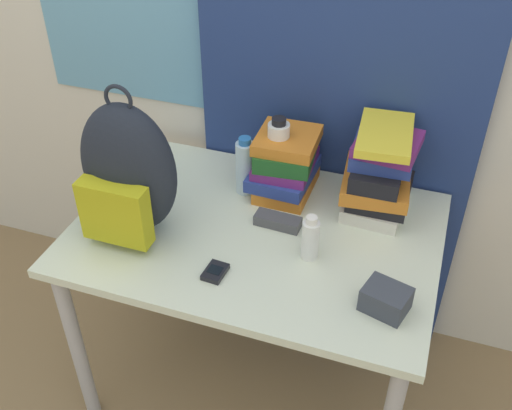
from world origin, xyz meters
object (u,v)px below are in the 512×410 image
book_stack_center (380,172)px  cell_phone (215,272)px  sunscreen_bottle (310,239)px  water_bottle (245,167)px  sports_bottle (278,158)px  book_stack_left (286,163)px  sunglasses_case (278,221)px  camera_pouch (386,299)px  backpack (128,173)px

book_stack_center → cell_phone: 0.63m
cell_phone → sunscreen_bottle: bearing=34.5°
water_bottle → sports_bottle: size_ratio=0.74×
sports_bottle → water_bottle: bearing=-161.3°
book_stack_left → sunglasses_case: bearing=-79.7°
water_bottle → sunglasses_case: bearing=-41.8°
sunscreen_bottle → camera_pouch: (0.25, -0.14, -0.03)m
backpack → sunglasses_case: (0.43, 0.16, -0.19)m
backpack → sunglasses_case: bearing=20.5°
water_bottle → sunscreen_bottle: 0.40m
sunglasses_case → camera_pouch: 0.46m
book_stack_center → cell_phone: (-0.39, -0.48, -0.13)m
water_bottle → camera_pouch: 0.68m
sunglasses_case → backpack: bearing=-159.5°
sunscreen_bottle → camera_pouch: sunscreen_bottle is taller
water_bottle → sunscreen_bottle: (0.30, -0.26, -0.03)m
sports_bottle → sunglasses_case: bearing=-72.1°
cell_phone → sunglasses_case: sunglasses_case is taller
backpack → camera_pouch: backpack is taller
sunscreen_bottle → sunglasses_case: (-0.14, 0.11, -0.05)m
backpack → sunglasses_case: backpack is taller
sunscreen_bottle → cell_phone: sunscreen_bottle is taller
water_bottle → camera_pouch: (0.55, -0.40, -0.06)m
book_stack_center → book_stack_left: bearing=-179.8°
camera_pouch → cell_phone: bearing=-177.1°
sports_bottle → sunscreen_bottle: 0.36m
sunglasses_case → book_stack_left: bearing=100.3°
book_stack_center → sunscreen_bottle: 0.36m
water_bottle → cell_phone: water_bottle is taller
sunscreen_bottle → book_stack_center: bearing=65.3°
sunscreen_bottle → cell_phone: size_ratio=1.77×
cell_phone → book_stack_left: bearing=81.9°
backpack → sunscreen_bottle: (0.56, 0.05, -0.14)m
camera_pouch → book_stack_left: bearing=133.0°
water_bottle → camera_pouch: size_ratio=1.49×
sports_bottle → cell_phone: 0.48m
water_bottle → sports_bottle: bearing=18.7°
sports_bottle → camera_pouch: 0.63m
book_stack_left → sunscreen_bottle: size_ratio=1.84×
backpack → book_stack_center: size_ratio=1.71×
sunglasses_case → water_bottle: bearing=138.2°
sports_bottle → sunscreen_bottle: size_ratio=1.89×
book_stack_left → book_stack_center: (0.32, 0.00, 0.03)m
book_stack_center → sunglasses_case: (-0.28, -0.21, -0.12)m
backpack → sunscreen_bottle: backpack is taller
sports_bottle → backpack: bearing=-137.2°
water_bottle → cell_phone: bearing=-82.1°
book_stack_center → water_bottle: bearing=-172.4°
sports_bottle → cell_phone: bearing=-95.8°
water_bottle → sunglasses_case: (0.16, -0.15, -0.08)m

